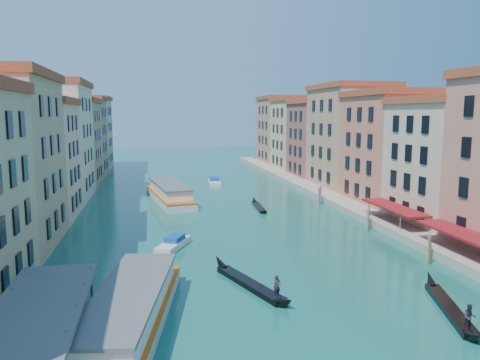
# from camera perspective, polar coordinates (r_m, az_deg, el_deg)

# --- Properties ---
(left_bank_palazzos) EXTENTS (12.80, 128.40, 21.00)m
(left_bank_palazzos) POSITION_cam_1_polar(r_m,az_deg,el_deg) (83.02, -22.69, 3.66)
(left_bank_palazzos) COLOR beige
(left_bank_palazzos) RESTS_ON ground
(right_bank_palazzos) EXTENTS (12.80, 128.40, 21.00)m
(right_bank_palazzos) POSITION_cam_1_polar(r_m,az_deg,el_deg) (90.44, 14.76, 4.35)
(right_bank_palazzos) COLOR #9E482E
(right_bank_palazzos) RESTS_ON ground
(quay) EXTENTS (4.00, 140.00, 1.00)m
(quay) POSITION_cam_1_polar(r_m,az_deg,el_deg) (88.34, 9.86, -1.63)
(quay) COLOR #AFA48D
(quay) RESTS_ON ground
(restaurant_awnings) EXTENTS (3.20, 44.55, 3.12)m
(restaurant_awnings) POSITION_cam_1_polar(r_m,az_deg,el_deg) (51.73, 26.87, -6.44)
(restaurant_awnings) COLOR maroon
(restaurant_awnings) RESTS_ON ground
(vaporetto_stop) EXTENTS (5.40, 16.40, 3.65)m
(vaporetto_stop) POSITION_cam_1_polar(r_m,az_deg,el_deg) (32.30, -23.37, -17.76)
(vaporetto_stop) COLOR #5E5E60
(vaporetto_stop) RESTS_ON ground
(mooring_poles_right) EXTENTS (1.44, 54.24, 3.20)m
(mooring_poles_right) POSITION_cam_1_polar(r_m,az_deg,el_deg) (55.02, 20.48, -7.06)
(mooring_poles_right) COLOR brown
(mooring_poles_right) RESTS_ON ground
(vaporetto_near) EXTENTS (8.20, 20.82, 3.02)m
(vaporetto_near) POSITION_cam_1_polar(r_m,az_deg,el_deg) (35.04, -13.28, -15.35)
(vaporetto_near) COLOR silver
(vaporetto_near) RESTS_ON ground
(vaporetto_far) EXTENTS (7.99, 21.82, 3.17)m
(vaporetto_far) POSITION_cam_1_polar(r_m,az_deg,el_deg) (83.02, -8.59, -1.57)
(vaporetto_far) COLOR silver
(vaporetto_far) RESTS_ON ground
(gondola_fore) EXTENTS (5.35, 12.62, 2.61)m
(gondola_fore) POSITION_cam_1_polar(r_m,az_deg,el_deg) (42.27, 1.17, -12.32)
(gondola_fore) COLOR black
(gondola_fore) RESTS_ON ground
(gondola_right) EXTENTS (4.69, 12.29, 2.51)m
(gondola_right) POSITION_cam_1_polar(r_m,az_deg,el_deg) (40.54, 24.31, -13.91)
(gondola_right) COLOR black
(gondola_right) RESTS_ON ground
(gondola_far) EXTENTS (1.49, 11.06, 1.57)m
(gondola_far) POSITION_cam_1_polar(r_m,az_deg,el_deg) (76.30, 2.26, -3.17)
(gondola_far) COLOR black
(gondola_far) RESTS_ON ground
(motorboat_mid) EXTENTS (4.50, 6.49, 1.30)m
(motorboat_mid) POSITION_cam_1_polar(r_m,az_deg,el_deg) (54.48, -8.10, -7.64)
(motorboat_mid) COLOR silver
(motorboat_mid) RESTS_ON ground
(motorboat_far) EXTENTS (2.93, 7.74, 1.57)m
(motorboat_far) POSITION_cam_1_polar(r_m,az_deg,el_deg) (101.48, -3.13, -0.21)
(motorboat_far) COLOR silver
(motorboat_far) RESTS_ON ground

